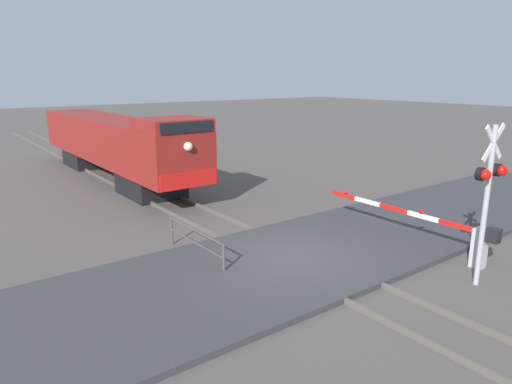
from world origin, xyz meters
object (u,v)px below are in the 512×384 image
Objects in this scene: locomotive at (115,143)px; guard_railing at (195,239)px; crossing_gate at (452,233)px; crossing_signal at (489,187)px.

guard_railing is at bearing -100.11° from locomotive.
locomotive is at bearing 103.34° from crossing_gate.
locomotive is at bearing 79.89° from guard_railing.
crossing_gate is at bearing -36.53° from guard_railing.
locomotive is 3.90× the size of crossing_signal.
locomotive is at bearing 98.92° from crossing_signal.
guard_railing is (-2.23, -12.48, -1.35)m from locomotive.
locomotive is 2.64× the size of crossing_gate.
crossing_signal reaches higher than locomotive.
guard_railing is (-5.15, 6.14, -2.08)m from crossing_signal.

